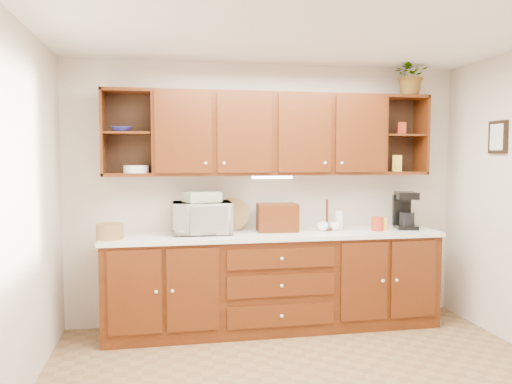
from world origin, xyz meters
name	(u,v)px	position (x,y,z in m)	size (l,w,h in m)	color
ceiling	(323,15)	(0.00, 0.00, 2.60)	(4.00, 4.00, 0.00)	white
back_wall	(268,193)	(0.00, 1.75, 1.30)	(4.00, 4.00, 0.00)	beige
left_wall	(3,218)	(-2.00, 0.00, 1.30)	(3.50, 3.50, 0.00)	beige
base_cabinets	(274,282)	(0.00, 1.45, 0.45)	(3.20, 0.60, 0.90)	#3C1706
countertop	(274,235)	(0.00, 1.44, 0.92)	(3.24, 0.64, 0.04)	white
upper_cabinets	(272,134)	(0.01, 1.59, 1.89)	(3.20, 0.33, 0.80)	#3C1706
undercabinet_light	(272,177)	(0.00, 1.53, 1.47)	(0.40, 0.05, 0.03)	white
framed_picture	(498,137)	(1.98, 0.90, 1.85)	(0.03, 0.24, 0.30)	black
wicker_basket	(110,231)	(-1.52, 1.35, 1.01)	(0.24, 0.24, 0.14)	olive
microwave	(202,218)	(-0.69, 1.50, 1.09)	(0.55, 0.37, 0.30)	beige
towel_stack	(202,197)	(-0.69, 1.50, 1.29)	(0.32, 0.23, 0.10)	#E0C569
wine_bottle	(201,218)	(-0.70, 1.56, 1.09)	(0.07, 0.07, 0.29)	black
woven_tray	(233,229)	(-0.37, 1.66, 0.95)	(0.33, 0.33, 0.02)	olive
bread_box	(277,218)	(0.05, 1.52, 1.08)	(0.39, 0.24, 0.27)	#3C1706
mug_tree	(327,225)	(0.55, 1.50, 0.99)	(0.29, 0.28, 0.31)	#3C1706
canister_red	(377,224)	(1.03, 1.38, 1.01)	(0.12, 0.12, 0.14)	#A43017
canister_white	(339,220)	(0.68, 1.52, 1.03)	(0.08, 0.08, 0.19)	white
canister_yellow	(383,224)	(1.11, 1.42, 1.00)	(0.08, 0.08, 0.12)	yellow
coffee_maker	(405,211)	(1.37, 1.48, 1.12)	(0.26, 0.30, 0.37)	black
bowl_stack	(122,129)	(-1.42, 1.56, 1.92)	(0.19, 0.19, 0.05)	navy
plate_stack	(136,169)	(-1.29, 1.56, 1.56)	(0.23, 0.23, 0.07)	white
pantry_box_yellow	(397,163)	(1.32, 1.58, 1.60)	(0.09, 0.07, 0.17)	yellow
pantry_box_red	(401,128)	(1.36, 1.58, 1.96)	(0.08, 0.07, 0.12)	#A43017
potted_plant	(411,75)	(1.44, 1.54, 2.50)	(0.38, 0.33, 0.42)	#999999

